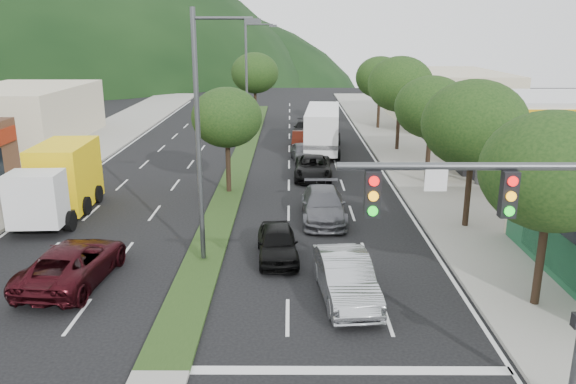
{
  "coord_description": "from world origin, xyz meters",
  "views": [
    {
      "loc": [
        3.59,
        -13.51,
        9.19
      ],
      "look_at": [
        3.49,
        9.7,
        2.46
      ],
      "focal_mm": 35.0,
      "sensor_mm": 36.0,
      "label": 1
    }
  ],
  "objects_px": {
    "car_queue_c": "(300,139)",
    "tree_r_c": "(431,107)",
    "tree_r_b": "(474,124)",
    "sedan_silver": "(346,278)",
    "streetlight_near": "(203,127)",
    "box_truck": "(61,182)",
    "streetlight_mid": "(249,76)",
    "car_queue_a": "(277,243)",
    "tree_r_e": "(380,77)",
    "tree_med_far": "(255,73)",
    "car_queue_b": "(323,205)",
    "car_queue_e": "(302,152)",
    "motorhome": "(322,129)",
    "traffic_signal": "(529,238)",
    "tree_med_near": "(227,118)",
    "car_queue_d": "(313,167)",
    "car_queue_f": "(304,128)",
    "tree_r_a": "(552,171)",
    "suv_maroon": "(73,263)",
    "tree_r_d": "(400,84)"
  },
  "relations": [
    {
      "from": "suv_maroon",
      "to": "car_queue_d",
      "type": "xyz_separation_m",
      "value": [
        9.61,
        15.54,
        -0.07
      ]
    },
    {
      "from": "streetlight_mid",
      "to": "car_queue_b",
      "type": "xyz_separation_m",
      "value": [
        5.04,
        -19.75,
        -4.82
      ]
    },
    {
      "from": "tree_r_d",
      "to": "streetlight_near",
      "type": "height_order",
      "value": "streetlight_near"
    },
    {
      "from": "tree_r_c",
      "to": "car_queue_c",
      "type": "relative_size",
      "value": 1.71
    },
    {
      "from": "sedan_silver",
      "to": "car_queue_e",
      "type": "xyz_separation_m",
      "value": [
        -1.08,
        21.87,
        -0.17
      ]
    },
    {
      "from": "tree_r_e",
      "to": "car_queue_c",
      "type": "distance_m",
      "value": 12.2
    },
    {
      "from": "traffic_signal",
      "to": "car_queue_f",
      "type": "bearing_deg",
      "value": 96.29
    },
    {
      "from": "streetlight_near",
      "to": "streetlight_mid",
      "type": "distance_m",
      "value": 25.0
    },
    {
      "from": "tree_r_b",
      "to": "motorhome",
      "type": "height_order",
      "value": "tree_r_b"
    },
    {
      "from": "car_queue_c",
      "to": "tree_r_c",
      "type": "bearing_deg",
      "value": -54.16
    },
    {
      "from": "car_queue_b",
      "to": "car_queue_e",
      "type": "distance_m",
      "value": 13.24
    },
    {
      "from": "tree_med_near",
      "to": "car_queue_e",
      "type": "distance_m",
      "value": 10.29
    },
    {
      "from": "tree_r_c",
      "to": "car_queue_f",
      "type": "height_order",
      "value": "tree_r_c"
    },
    {
      "from": "tree_r_b",
      "to": "tree_med_near",
      "type": "height_order",
      "value": "tree_r_b"
    },
    {
      "from": "tree_r_b",
      "to": "car_queue_e",
      "type": "bearing_deg",
      "value": 117.52
    },
    {
      "from": "box_truck",
      "to": "motorhome",
      "type": "distance_m",
      "value": 21.14
    },
    {
      "from": "car_queue_e",
      "to": "suv_maroon",
      "type": "bearing_deg",
      "value": -121.11
    },
    {
      "from": "box_truck",
      "to": "car_queue_d",
      "type": "bearing_deg",
      "value": -153.66
    },
    {
      "from": "motorhome",
      "to": "tree_r_a",
      "type": "bearing_deg",
      "value": -72.32
    },
    {
      "from": "tree_med_far",
      "to": "car_queue_c",
      "type": "bearing_deg",
      "value": -70.62
    },
    {
      "from": "tree_r_b",
      "to": "box_truck",
      "type": "bearing_deg",
      "value": 173.85
    },
    {
      "from": "car_queue_b",
      "to": "traffic_signal",
      "type": "bearing_deg",
      "value": -75.64
    },
    {
      "from": "tree_r_b",
      "to": "sedan_silver",
      "type": "relative_size",
      "value": 1.42
    },
    {
      "from": "car_queue_e",
      "to": "box_truck",
      "type": "bearing_deg",
      "value": -143.23
    },
    {
      "from": "suv_maroon",
      "to": "car_queue_c",
      "type": "bearing_deg",
      "value": -104.36
    },
    {
      "from": "tree_med_far",
      "to": "car_queue_d",
      "type": "height_order",
      "value": "tree_med_far"
    },
    {
      "from": "tree_r_b",
      "to": "box_truck",
      "type": "distance_m",
      "value": 20.59
    },
    {
      "from": "tree_med_near",
      "to": "sedan_silver",
      "type": "xyz_separation_m",
      "value": [
        5.54,
        -13.4,
        -3.62
      ]
    },
    {
      "from": "car_queue_c",
      "to": "motorhome",
      "type": "height_order",
      "value": "motorhome"
    },
    {
      "from": "tree_med_far",
      "to": "streetlight_mid",
      "type": "relative_size",
      "value": 0.69
    },
    {
      "from": "car_queue_d",
      "to": "box_truck",
      "type": "height_order",
      "value": "box_truck"
    },
    {
      "from": "tree_r_e",
      "to": "tree_med_far",
      "type": "distance_m",
      "value": 12.65
    },
    {
      "from": "streetlight_mid",
      "to": "car_queue_a",
      "type": "relative_size",
      "value": 2.48
    },
    {
      "from": "traffic_signal",
      "to": "streetlight_mid",
      "type": "bearing_deg",
      "value": 104.33
    },
    {
      "from": "tree_med_far",
      "to": "box_truck",
      "type": "bearing_deg",
      "value": -105.37
    },
    {
      "from": "traffic_signal",
      "to": "tree_med_near",
      "type": "distance_m",
      "value": 21.53
    },
    {
      "from": "streetlight_near",
      "to": "box_truck",
      "type": "relative_size",
      "value": 1.38
    },
    {
      "from": "motorhome",
      "to": "car_queue_e",
      "type": "bearing_deg",
      "value": -111.52
    },
    {
      "from": "streetlight_near",
      "to": "car_queue_a",
      "type": "relative_size",
      "value": 2.48
    },
    {
      "from": "tree_med_near",
      "to": "car_queue_a",
      "type": "distance_m",
      "value": 10.88
    },
    {
      "from": "tree_med_near",
      "to": "car_queue_d",
      "type": "xyz_separation_m",
      "value": [
        5.04,
        3.46,
        -3.73
      ]
    },
    {
      "from": "car_queue_b",
      "to": "car_queue_f",
      "type": "height_order",
      "value": "car_queue_b"
    },
    {
      "from": "car_queue_c",
      "to": "car_queue_d",
      "type": "relative_size",
      "value": 0.75
    },
    {
      "from": "tree_med_near",
      "to": "sedan_silver",
      "type": "height_order",
      "value": "tree_med_near"
    },
    {
      "from": "tree_r_a",
      "to": "sedan_silver",
      "type": "xyz_separation_m",
      "value": [
        -6.46,
        0.6,
        -4.02
      ]
    },
    {
      "from": "tree_r_b",
      "to": "car_queue_a",
      "type": "relative_size",
      "value": 1.72
    },
    {
      "from": "sedan_silver",
      "to": "car_queue_a",
      "type": "relative_size",
      "value": 1.21
    },
    {
      "from": "motorhome",
      "to": "box_truck",
      "type": "bearing_deg",
      "value": -127.78
    },
    {
      "from": "traffic_signal",
      "to": "tree_r_a",
      "type": "height_order",
      "value": "traffic_signal"
    },
    {
      "from": "car_queue_a",
      "to": "motorhome",
      "type": "bearing_deg",
      "value": 77.59
    }
  ]
}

